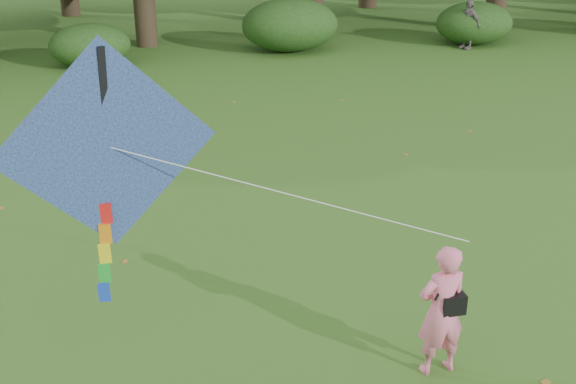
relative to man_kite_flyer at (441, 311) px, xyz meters
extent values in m
plane|color=#265114|center=(-0.39, 0.63, -0.89)|extent=(100.00, 100.00, 0.00)
imported|color=pink|center=(0.00, 0.00, 0.00)|extent=(0.68, 0.48, 1.77)
imported|color=slate|center=(8.99, 17.35, 0.00)|extent=(0.88, 1.12, 1.78)
cube|color=black|center=(0.12, -0.03, 0.11)|extent=(0.30, 0.20, 0.26)
cylinder|color=black|center=(0.00, -0.04, 0.45)|extent=(0.33, 0.14, 0.47)
cube|color=#2937B4|center=(-3.78, 0.90, 2.15)|extent=(2.47, 0.52, 2.50)
cube|color=black|center=(-3.78, 0.93, 2.15)|extent=(0.16, 0.33, 2.29)
cylinder|color=white|center=(-1.77, 0.42, 1.55)|extent=(4.04, 0.96, 1.21)
cube|color=red|center=(-3.88, 0.92, 1.33)|extent=(0.14, 0.06, 0.26)
cube|color=orange|center=(-3.91, 0.92, 1.07)|extent=(0.14, 0.06, 0.26)
cube|color=yellow|center=(-3.94, 0.92, 0.81)|extent=(0.14, 0.06, 0.26)
cube|color=green|center=(-3.97, 0.92, 0.55)|extent=(0.14, 0.06, 0.26)
cube|color=blue|center=(-4.00, 0.92, 0.29)|extent=(0.14, 0.06, 0.26)
cylinder|color=#3A2D1E|center=(-2.39, 20.63, 0.69)|extent=(0.80, 0.80, 3.15)
ellipsoid|color=#264919|center=(-4.39, 17.73, -0.17)|extent=(2.66, 2.09, 1.42)
ellipsoid|color=#264919|center=(2.61, 18.53, 0.05)|extent=(3.50, 2.75, 1.88)
ellipsoid|color=#264919|center=(9.61, 18.03, -0.10)|extent=(2.94, 2.31, 1.58)
cube|color=olive|center=(-3.76, 3.82, -0.88)|extent=(0.11, 0.14, 0.01)
cube|color=olive|center=(2.51, 11.93, -0.88)|extent=(0.13, 0.14, 0.01)
cube|color=olive|center=(-5.98, 6.52, -0.88)|extent=(0.10, 0.13, 0.01)
cube|color=olive|center=(1.22, -0.56, -0.88)|extent=(0.13, 0.10, 0.01)
cube|color=olive|center=(-0.49, 12.52, -0.88)|extent=(0.13, 0.14, 0.01)
cube|color=olive|center=(4.77, 8.60, -0.88)|extent=(0.13, 0.14, 0.01)
cube|color=olive|center=(2.61, 7.43, -0.88)|extent=(0.14, 0.14, 0.01)
camera|label=1|loc=(-3.60, -6.88, 4.87)|focal=45.00mm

